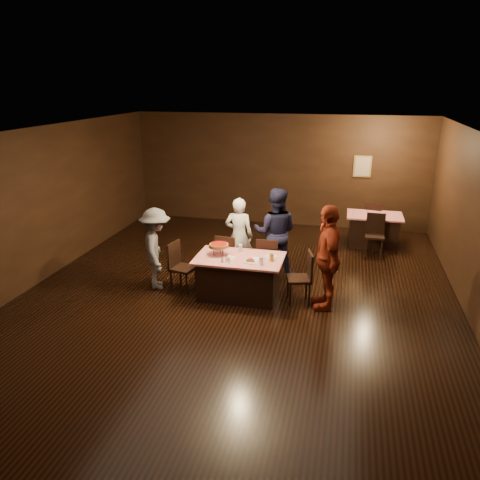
% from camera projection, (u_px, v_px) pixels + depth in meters
% --- Properties ---
extents(room, '(10.00, 10.04, 3.02)m').
position_uv_depth(room, '(235.00, 185.00, 7.94)').
color(room, black).
rests_on(room, ground).
extents(main_table, '(1.60, 1.00, 0.77)m').
position_uv_depth(main_table, '(239.00, 277.00, 8.65)').
color(main_table, red).
rests_on(main_table, ground).
extents(back_table, '(1.30, 0.90, 0.77)m').
position_uv_depth(back_table, '(373.00, 230.00, 11.35)').
color(back_table, red).
rests_on(back_table, ground).
extents(chair_far_left, '(0.48, 0.48, 0.95)m').
position_uv_depth(chair_far_left, '(229.00, 256.00, 9.40)').
color(chair_far_left, black).
rests_on(chair_far_left, ground).
extents(chair_far_right, '(0.44, 0.44, 0.95)m').
position_uv_depth(chair_far_right, '(268.00, 260.00, 9.23)').
color(chair_far_right, black).
rests_on(chair_far_right, ground).
extents(chair_end_left, '(0.50, 0.50, 0.95)m').
position_uv_depth(chair_end_left, '(183.00, 267.00, 8.86)').
color(chair_end_left, black).
rests_on(chair_end_left, ground).
extents(chair_end_right, '(0.51, 0.51, 0.95)m').
position_uv_depth(chair_end_right, '(299.00, 278.00, 8.38)').
color(chair_end_right, black).
rests_on(chair_end_right, ground).
extents(chair_back_near, '(0.43, 0.43, 0.95)m').
position_uv_depth(chair_back_near, '(375.00, 235.00, 10.67)').
color(chair_back_near, black).
rests_on(chair_back_near, ground).
extents(chair_back_far, '(0.49, 0.49, 0.95)m').
position_uv_depth(chair_back_far, '(373.00, 220.00, 11.87)').
color(chair_back_far, black).
rests_on(chair_back_far, ground).
extents(diner_white_jacket, '(0.59, 0.39, 1.60)m').
position_uv_depth(diner_white_jacket, '(239.00, 236.00, 9.62)').
color(diner_white_jacket, white).
rests_on(diner_white_jacket, ground).
extents(diner_navy_hoodie, '(0.92, 0.73, 1.83)m').
position_uv_depth(diner_navy_hoodie, '(275.00, 233.00, 9.44)').
color(diner_navy_hoodie, '#161833').
rests_on(diner_navy_hoodie, ground).
extents(diner_grey_knit, '(0.95, 1.17, 1.58)m').
position_uv_depth(diner_grey_knit, '(156.00, 249.00, 8.90)').
color(diner_grey_knit, slate).
rests_on(diner_grey_knit, ground).
extents(diner_red_shirt, '(0.68, 1.17, 1.88)m').
position_uv_depth(diner_red_shirt, '(327.00, 257.00, 8.06)').
color(diner_red_shirt, maroon).
rests_on(diner_red_shirt, ground).
extents(pizza_stand, '(0.38, 0.38, 0.22)m').
position_uv_depth(pizza_stand, '(219.00, 245.00, 8.60)').
color(pizza_stand, black).
rests_on(pizza_stand, main_table).
extents(plate_with_slice, '(0.25, 0.25, 0.06)m').
position_uv_depth(plate_with_slice, '(251.00, 261.00, 8.30)').
color(plate_with_slice, white).
rests_on(plate_with_slice, main_table).
extents(plate_empty, '(0.25, 0.25, 0.01)m').
position_uv_depth(plate_empty, '(271.00, 257.00, 8.54)').
color(plate_empty, white).
rests_on(plate_empty, main_table).
extents(glass_front_right, '(0.08, 0.08, 0.14)m').
position_uv_depth(glass_front_right, '(261.00, 261.00, 8.18)').
color(glass_front_right, silver).
rests_on(glass_front_right, main_table).
extents(glass_amber, '(0.08, 0.08, 0.14)m').
position_uv_depth(glass_amber, '(272.00, 257.00, 8.33)').
color(glass_amber, '#BF7F26').
rests_on(glass_amber, main_table).
extents(glass_back, '(0.08, 0.08, 0.14)m').
position_uv_depth(glass_back, '(240.00, 248.00, 8.79)').
color(glass_back, silver).
rests_on(glass_back, main_table).
extents(condiments, '(0.17, 0.10, 0.09)m').
position_uv_depth(condiments, '(226.00, 260.00, 8.29)').
color(condiments, silver).
rests_on(condiments, main_table).
extents(napkin_center, '(0.19, 0.19, 0.01)m').
position_uv_depth(napkin_center, '(256.00, 259.00, 8.46)').
color(napkin_center, white).
rests_on(napkin_center, main_table).
extents(napkin_left, '(0.21, 0.21, 0.01)m').
position_uv_depth(napkin_left, '(231.00, 257.00, 8.51)').
color(napkin_left, white).
rests_on(napkin_left, main_table).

